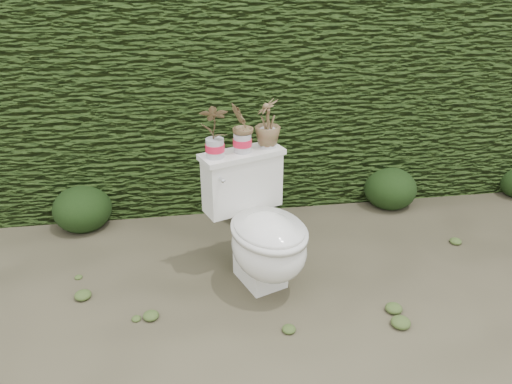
{
  "coord_description": "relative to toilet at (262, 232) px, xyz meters",
  "views": [
    {
      "loc": [
        -0.36,
        -2.3,
        1.86
      ],
      "look_at": [
        0.03,
        0.31,
        0.55
      ],
      "focal_mm": 35.0,
      "sensor_mm": 36.0,
      "label": 1
    }
  ],
  "objects": [
    {
      "name": "potted_plant_right",
      "position": [
        0.08,
        0.28,
        0.56
      ],
      "size": [
        0.17,
        0.17,
        0.28
      ],
      "primitive_type": "imported",
      "rotation": [
        0.0,
        0.0,
        4.61
      ],
      "color": "#237124",
      "rests_on": "toilet"
    },
    {
      "name": "potted_plant_center",
      "position": [
        -0.08,
        0.23,
        0.56
      ],
      "size": [
        0.17,
        0.19,
        0.28
      ],
      "primitive_type": "imported",
      "rotation": [
        0.0,
        0.0,
        4.39
      ],
      "color": "#237124",
      "rests_on": "toilet"
    },
    {
      "name": "liriope_clump_2",
      "position": [
        0.04,
        0.83,
        -0.21
      ],
      "size": [
        0.37,
        0.37,
        0.29
      ],
      "primitive_type": "ellipsoid",
      "color": "#1F3613",
      "rests_on": "ground"
    },
    {
      "name": "liriope_clump_1",
      "position": [
        -1.18,
        0.88,
        -0.19
      ],
      "size": [
        0.42,
        0.42,
        0.34
      ],
      "primitive_type": "ellipsoid",
      "color": "#1F3613",
      "rests_on": "ground"
    },
    {
      "name": "ground",
      "position": [
        -0.04,
        -0.18,
        -0.36
      ],
      "size": [
        60.0,
        60.0,
        0.0
      ],
      "primitive_type": "plane",
      "color": "#655F46",
      "rests_on": "ground"
    },
    {
      "name": "hedge",
      "position": [
        -0.04,
        1.42,
        0.44
      ],
      "size": [
        8.0,
        1.0,
        1.6
      ],
      "primitive_type": "cube",
      "color": "#36511B",
      "rests_on": "ground"
    },
    {
      "name": "liriope_clump_3",
      "position": [
        1.17,
        0.88,
        -0.19
      ],
      "size": [
        0.41,
        0.41,
        0.33
      ],
      "primitive_type": "ellipsoid",
      "color": "#1F3613",
      "rests_on": "ground"
    },
    {
      "name": "potted_plant_left",
      "position": [
        -0.24,
        0.16,
        0.57
      ],
      "size": [
        0.17,
        0.13,
        0.3
      ],
      "primitive_type": "imported",
      "rotation": [
        0.0,
        0.0,
        3.01
      ],
      "color": "#237124",
      "rests_on": "toilet"
    },
    {
      "name": "toilet",
      "position": [
        0.0,
        0.0,
        0.0
      ],
      "size": [
        0.66,
        0.79,
        0.78
      ],
      "rotation": [
        0.0,
        0.0,
        0.36
      ],
      "color": "white",
      "rests_on": "ground"
    }
  ]
}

